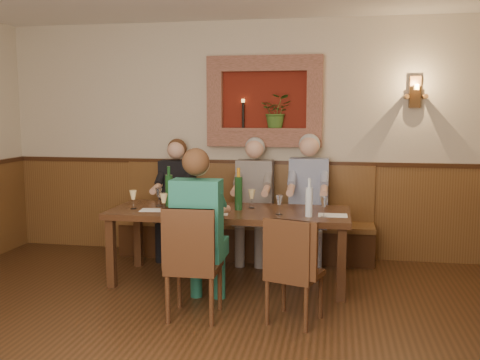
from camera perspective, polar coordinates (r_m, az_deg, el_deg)
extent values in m
cube|color=#C4B594|center=(6.45, 0.86, 4.36)|extent=(6.00, 0.04, 2.80)
cube|color=brown|center=(6.53, 0.82, -3.12)|extent=(6.00, 0.04, 1.10)
cube|color=#381E0F|center=(6.45, 0.83, 1.91)|extent=(6.02, 0.06, 0.05)
cube|color=#62190E|center=(6.39, 2.64, 8.36)|extent=(1.00, 0.02, 0.70)
cube|color=#A06051|center=(6.37, 2.61, 12.32)|extent=(1.36, 0.12, 0.18)
cube|color=#A06051|center=(6.36, 2.56, 4.40)|extent=(1.36, 0.12, 0.18)
cube|color=#A06051|center=(6.45, -2.67, 8.35)|extent=(0.18, 0.12, 0.70)
cube|color=#A06051|center=(6.30, 7.97, 8.31)|extent=(0.18, 0.12, 0.70)
cube|color=#A06051|center=(6.35, 2.57, 5.39)|extent=(1.00, 0.14, 0.04)
imported|color=#3B6021|center=(6.33, 3.93, 7.32)|extent=(0.35, 0.30, 0.39)
cylinder|color=black|center=(6.39, 0.33, 6.93)|extent=(0.03, 0.03, 0.30)
cylinder|color=#FFBF59|center=(6.39, 0.34, 8.46)|extent=(0.04, 0.04, 0.04)
cube|color=brown|center=(6.36, 18.15, 8.91)|extent=(0.12, 0.08, 0.35)
cylinder|color=brown|center=(6.28, 17.30, 8.51)|extent=(0.05, 0.18, 0.05)
cylinder|color=brown|center=(6.31, 19.13, 8.43)|extent=(0.05, 0.18, 0.05)
cylinder|color=#FFBF59|center=(6.24, 18.33, 9.40)|extent=(0.06, 0.06, 0.06)
cube|color=black|center=(5.41, -1.14, -3.51)|extent=(2.40, 0.90, 0.06)
cube|color=black|center=(5.48, -13.58, -7.60)|extent=(0.08, 0.08, 0.69)
cube|color=black|center=(5.03, 10.77, -8.87)|extent=(0.08, 0.08, 0.69)
cube|color=black|center=(6.14, -10.79, -5.89)|extent=(0.08, 0.08, 0.69)
cube|color=black|center=(5.75, 10.71, -6.81)|extent=(0.08, 0.08, 0.69)
cube|color=#381E0F|center=(6.39, 0.49, -6.57)|extent=(3.00, 0.40, 0.40)
cube|color=brown|center=(6.34, 0.49, -4.64)|extent=(3.00, 0.45, 0.06)
cube|color=brown|center=(6.46, 0.78, -1.17)|extent=(3.00, 0.06, 0.66)
cube|color=black|center=(4.66, -4.87, -11.95)|extent=(0.42, 0.42, 0.41)
cube|color=black|center=(4.58, -4.90, -9.24)|extent=(0.44, 0.44, 0.05)
cube|color=black|center=(4.33, -5.54, -6.40)|extent=(0.43, 0.05, 0.51)
cube|color=black|center=(4.57, 5.81, -12.56)|extent=(0.47, 0.47, 0.38)
cube|color=black|center=(4.50, 5.85, -10.02)|extent=(0.50, 0.50, 0.05)
cube|color=black|center=(4.27, 4.97, -7.35)|extent=(0.39, 0.16, 0.47)
cube|color=black|center=(6.43, -7.04, -6.30)|extent=(0.41, 0.43, 0.45)
cube|color=black|center=(6.47, -6.69, -0.32)|extent=(0.41, 0.22, 0.54)
sphere|color=#D8A384|center=(6.39, -6.85, 3.18)|extent=(0.21, 0.21, 0.21)
sphere|color=#4C2D19|center=(6.44, -6.72, 3.39)|extent=(0.23, 0.23, 0.23)
cube|color=#514D4A|center=(6.22, 1.33, -6.72)|extent=(0.43, 0.45, 0.45)
cube|color=#514D4A|center=(6.26, 1.59, -0.41)|extent=(0.43, 0.22, 0.56)
sphere|color=#D8A384|center=(6.18, 1.55, 3.31)|extent=(0.21, 0.21, 0.21)
sphere|color=#B2B2B2|center=(6.23, 1.62, 3.53)|extent=(0.23, 0.23, 0.23)
cube|color=navy|center=(6.15, 7.15, -6.94)|extent=(0.45, 0.47, 0.45)
cube|color=navy|center=(6.20, 7.35, -0.37)|extent=(0.45, 0.23, 0.58)
sphere|color=#D8A384|center=(6.11, 7.39, 3.57)|extent=(0.22, 0.22, 0.22)
sphere|color=#B2B2B2|center=(6.16, 7.42, 3.79)|extent=(0.24, 0.24, 0.24)
cube|color=#1B575F|center=(4.89, -4.05, -10.70)|extent=(0.42, 0.44, 0.45)
cube|color=#1B575F|center=(4.57, -4.65, -3.41)|extent=(0.42, 0.22, 0.56)
sphere|color=#D8A384|center=(4.55, -4.58, 1.76)|extent=(0.21, 0.21, 0.21)
sphere|color=#4C2D19|center=(4.49, -4.75, 1.95)|extent=(0.23, 0.23, 0.23)
cylinder|color=red|center=(5.41, -3.99, -1.69)|extent=(0.31, 0.31, 0.28)
cylinder|color=#19471E|center=(5.38, -0.16, -1.43)|extent=(0.09, 0.09, 0.34)
cylinder|color=orange|center=(5.35, -0.16, 0.82)|extent=(0.04, 0.04, 0.09)
cylinder|color=#19471E|center=(5.64, -7.58, -1.12)|extent=(0.09, 0.09, 0.33)
cylinder|color=#19471E|center=(5.61, -7.62, 1.00)|extent=(0.04, 0.04, 0.09)
cylinder|color=silver|center=(5.08, 7.37, -2.35)|extent=(0.09, 0.09, 0.28)
cylinder|color=silver|center=(5.05, 7.40, -0.30)|extent=(0.04, 0.04, 0.09)
cube|color=white|center=(5.45, -9.25, -3.18)|extent=(0.28, 0.21, 0.00)
cube|color=white|center=(5.20, -2.71, -3.61)|extent=(0.28, 0.22, 0.00)
cube|color=white|center=(5.19, 9.86, -3.72)|extent=(0.28, 0.20, 0.00)
cube|color=white|center=(5.23, -6.08, -3.58)|extent=(0.35, 0.30, 0.00)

